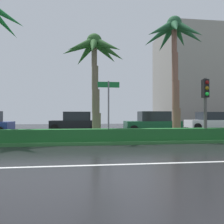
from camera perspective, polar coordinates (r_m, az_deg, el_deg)
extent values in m
cube|color=black|center=(13.43, -5.23, -7.18)|extent=(90.00, 42.00, 0.10)
cube|color=white|center=(6.52, -3.27, -13.72)|extent=(81.00, 0.14, 0.01)
cube|color=#2D6B33|center=(12.42, -5.09, -7.13)|extent=(85.50, 4.00, 0.15)
cube|color=#1E6028|center=(10.99, -4.84, -6.01)|extent=(76.50, 0.70, 0.60)
cone|color=#1D7333|center=(14.42, -26.70, 22.02)|extent=(2.47, 0.62, 1.76)
cone|color=#1D7333|center=(15.20, -27.20, 20.54)|extent=(1.98, 2.20, 1.87)
cylinder|color=brown|center=(12.81, -4.08, -3.45)|extent=(0.51, 0.51, 1.40)
cylinder|color=brown|center=(12.88, -4.28, 2.82)|extent=(0.45, 0.45, 1.40)
cylinder|color=brown|center=(13.10, -4.48, 8.94)|extent=(0.39, 0.39, 1.40)
cylinder|color=brown|center=(13.46, -4.67, 14.80)|extent=(0.33, 0.33, 1.40)
sphere|color=#295425|center=(13.70, -4.67, 18.04)|extent=(0.90, 0.90, 0.90)
cone|color=#295425|center=(13.54, -0.84, 15.83)|extent=(2.07, 0.69, 1.57)
cone|color=#295425|center=(14.16, -1.82, 15.41)|extent=(1.96, 1.76, 1.44)
cone|color=#295425|center=(14.47, -4.64, 15.27)|extent=(0.66, 2.13, 1.35)
cone|color=#295425|center=(14.16, -6.98, 14.98)|extent=(1.68, 1.94, 1.61)
cone|color=#295425|center=(13.70, -8.82, 16.35)|extent=(2.17, 0.84, 1.29)
cone|color=#295425|center=(13.00, -7.90, 16.98)|extent=(1.99, 1.74, 1.41)
cone|color=#295425|center=(12.70, -4.96, 16.96)|extent=(0.78, 2.09, 1.57)
cone|color=#295425|center=(13.00, -1.40, 17.10)|extent=(1.92, 1.85, 1.36)
cylinder|color=brown|center=(13.95, 16.58, -2.57)|extent=(0.50, 0.50, 1.71)
cylinder|color=brown|center=(13.97, 16.39, 4.46)|extent=(0.44, 0.44, 1.71)
cylinder|color=brown|center=(14.19, 16.21, 11.36)|extent=(0.38, 0.38, 1.71)
cylinder|color=brown|center=(14.61, 16.03, 17.96)|extent=(0.32, 0.32, 1.71)
sphere|color=#225231|center=(14.94, 16.01, 21.43)|extent=(0.90, 0.90, 0.90)
cone|color=#225231|center=(15.22, 19.40, 18.96)|extent=(2.24, 0.77, 1.52)
cone|color=#225231|center=(15.67, 17.31, 18.63)|extent=(1.92, 2.02, 1.40)
cone|color=#225231|center=(15.45, 14.05, 18.27)|extent=(0.94, 2.20, 1.68)
cone|color=#225231|center=(14.94, 12.23, 19.18)|extent=(2.12, 1.67, 1.58)
cone|color=#225231|center=(14.17, 12.89, 20.47)|extent=(2.26, 1.23, 1.51)
cone|color=#225231|center=(13.86, 16.31, 20.78)|extent=(1.24, 2.24, 1.59)
cone|color=#225231|center=(14.28, 19.26, 19.86)|extent=(1.65, 2.08, 1.70)
cylinder|color=#4C4C47|center=(12.41, 23.30, 0.76)|extent=(0.16, 0.16, 3.25)
cube|color=black|center=(12.48, 23.28, 5.69)|extent=(0.28, 0.32, 0.96)
sphere|color=maroon|center=(12.38, 23.67, 7.14)|extent=(0.20, 0.20, 0.20)
sphere|color=#7F600F|center=(12.34, 23.68, 5.76)|extent=(0.20, 0.20, 0.20)
sphere|color=#1EEA3F|center=(12.31, 23.68, 4.38)|extent=(0.20, 0.20, 0.20)
cylinder|color=slate|center=(10.84, -0.92, 0.26)|extent=(0.08, 0.08, 3.00)
cube|color=#146B2D|center=(10.94, -0.92, 7.19)|extent=(1.10, 0.03, 0.28)
cylinder|color=black|center=(18.13, -25.55, -4.19)|extent=(0.68, 0.22, 0.68)
cube|color=black|center=(19.35, -9.58, -3.24)|extent=(4.30, 1.76, 0.72)
cube|color=#1E2328|center=(19.33, -9.14, -1.05)|extent=(2.30, 1.58, 0.76)
cylinder|color=black|center=(18.62, -14.80, -4.13)|extent=(0.68, 0.22, 0.68)
cylinder|color=black|center=(20.40, -14.12, -3.83)|extent=(0.68, 0.22, 0.68)
cylinder|color=black|center=(18.46, -4.58, -4.18)|extent=(0.68, 0.22, 0.68)
cylinder|color=black|center=(20.26, -4.79, -3.87)|extent=(0.68, 0.22, 0.68)
cube|color=#195133|center=(17.44, 10.46, -3.53)|extent=(4.30, 1.76, 0.72)
cube|color=#1E2328|center=(17.46, 10.93, -1.09)|extent=(2.30, 1.58, 0.76)
cylinder|color=black|center=(16.16, 5.82, -4.69)|extent=(0.68, 0.22, 0.68)
cylinder|color=black|center=(17.91, 4.54, -4.29)|extent=(0.68, 0.22, 0.68)
cylinder|color=black|center=(17.19, 16.64, -4.42)|extent=(0.68, 0.22, 0.68)
cylinder|color=black|center=(18.85, 14.44, -4.09)|extent=(0.68, 0.22, 0.68)
cube|color=white|center=(22.93, 24.13, -2.79)|extent=(4.30, 1.76, 0.72)
cube|color=#1E2328|center=(22.99, 24.45, -0.94)|extent=(2.30, 1.58, 0.76)
cylinder|color=black|center=(21.34, 21.59, -3.66)|extent=(0.68, 0.22, 0.68)
cylinder|color=black|center=(22.94, 19.43, -3.46)|extent=(0.68, 0.22, 0.68)
cylinder|color=black|center=(24.58, 26.35, -3.24)|extent=(0.68, 0.22, 0.68)
cube|color=gray|center=(40.83, 26.27, 7.76)|extent=(19.59, 10.48, 14.81)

